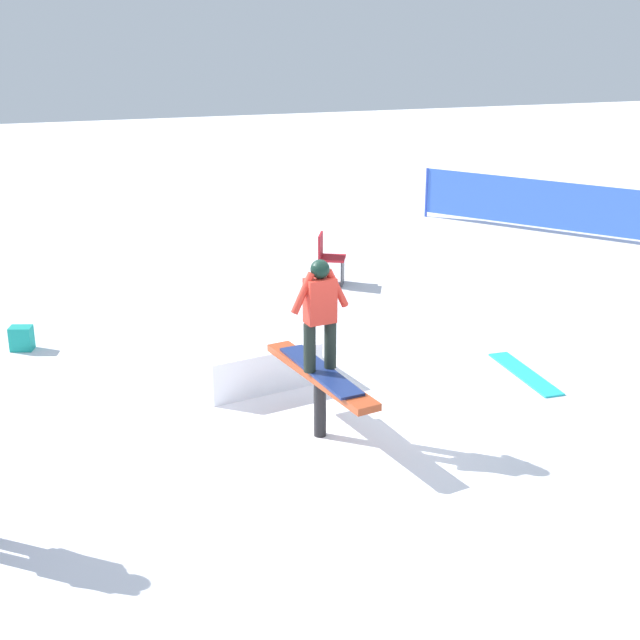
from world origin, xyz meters
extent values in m
plane|color=white|center=(0.00, 0.00, 0.00)|extent=(60.00, 60.00, 0.00)
cylinder|color=black|center=(0.00, 0.00, 0.34)|extent=(0.14, 0.14, 0.69)
cube|color=#A53F1E|center=(0.00, 0.00, 0.73)|extent=(2.06, 0.69, 0.08)
cube|color=white|center=(-2.12, -0.45, 0.27)|extent=(2.07, 1.84, 0.53)
cube|color=navy|center=(0.00, 0.00, 0.78)|extent=(1.56, 0.51, 0.03)
cylinder|color=black|center=(0.02, -0.12, 1.07)|extent=(0.13, 0.13, 0.54)
cylinder|color=black|center=(-0.02, 0.12, 1.07)|extent=(0.13, 0.13, 0.54)
cube|color=red|center=(0.00, 0.00, 1.59)|extent=(0.24, 0.35, 0.49)
cylinder|color=red|center=(0.03, -0.20, 1.70)|extent=(0.12, 0.29, 0.45)
cylinder|color=red|center=(-0.03, 0.20, 1.70)|extent=(0.12, 0.29, 0.45)
sphere|color=black|center=(0.00, 0.00, 1.94)|extent=(0.20, 0.20, 0.20)
cube|color=#22C0C3|center=(-0.85, 3.07, 0.01)|extent=(1.48, 0.28, 0.02)
cube|color=#3F3F44|center=(-5.32, 2.08, 0.22)|extent=(0.37, 0.19, 0.44)
cube|color=#3F3F44|center=(-5.47, 1.75, 0.22)|extent=(0.37, 0.19, 0.44)
cube|color=red|center=(-5.39, 1.91, 0.46)|extent=(0.58, 0.58, 0.04)
cube|color=red|center=(-5.48, 1.73, 0.68)|extent=(0.42, 0.21, 0.40)
cube|color=teal|center=(-3.74, -3.18, 0.17)|extent=(0.30, 0.35, 0.34)
cylinder|color=blue|center=(-9.66, 5.55, 0.55)|extent=(0.06, 0.06, 1.10)
cube|color=blue|center=(-7.74, 7.16, 0.61)|extent=(3.86, 3.24, 0.99)
camera|label=1|loc=(8.54, -2.68, 4.55)|focal=50.00mm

